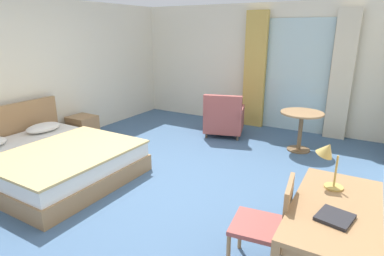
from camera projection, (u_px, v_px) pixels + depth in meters
The scene contains 14 objects.
ground at pixel (163, 185), 4.46m from camera, with size 6.00×7.41×0.10m, color #426084.
wall_back at pixel (253, 66), 6.90m from camera, with size 5.60×0.12×2.57m, color silver.
wall_left at pixel (29, 76), 5.39m from camera, with size 0.12×7.01×2.57m, color silver.
balcony_glass_door at pixel (296, 77), 6.42m from camera, with size 1.25×0.02×2.26m, color silver.
curtain_panel_left at pixel (255, 71), 6.72m from camera, with size 0.46×0.10×2.42m, color tan.
curtain_panel_right at pixel (342, 76), 5.90m from camera, with size 0.40×0.10×2.42m, color beige.
bed at pixel (49, 160), 4.57m from camera, with size 2.20×1.88×0.91m.
nightstand at pixel (83, 128), 6.08m from camera, with size 0.46×0.44×0.47m.
writing_desk at pixel (335, 216), 2.48m from camera, with size 0.66×1.31×0.73m.
desk_chair at pixel (270, 222), 2.67m from camera, with size 0.52×0.49×0.88m.
desk_lamp at pixel (328, 155), 2.71m from camera, with size 0.26×0.17×0.42m.
closed_book at pixel (335, 217), 2.29m from camera, with size 0.23×0.24×0.03m, color #232328.
armchair_by_window at pixel (224, 119), 6.30m from camera, with size 0.91×0.90×0.86m.
round_cafe_table at pixel (301, 122), 5.45m from camera, with size 0.72×0.72×0.69m.
Camera 1 is at (2.40, -3.25, 2.04)m, focal length 29.66 mm.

